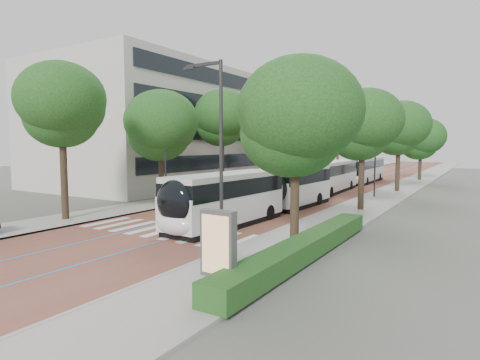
{
  "coord_description": "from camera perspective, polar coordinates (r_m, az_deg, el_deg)",
  "views": [
    {
      "loc": [
        15.61,
        -15.84,
        4.88
      ],
      "look_at": [
        0.67,
        8.29,
        2.4
      ],
      "focal_mm": 30.0,
      "sensor_mm": 36.0,
      "label": 1
    }
  ],
  "objects": [
    {
      "name": "trees_right",
      "position": [
        38.95,
        20.16,
        6.24
      ],
      "size": [
        5.95,
        47.92,
        8.79
      ],
      "color": "black",
      "rests_on": "ground"
    },
    {
      "name": "hedge",
      "position": [
        17.67,
        9.25,
        -9.36
      ],
      "size": [
        1.2,
        14.0,
        0.8
      ],
      "primitive_type": "cube",
      "color": "#1A4618",
      "rests_on": "sidewalk_right"
    },
    {
      "name": "bus_queued_0",
      "position": [
        41.79,
        12.52,
        0.41
      ],
      "size": [
        2.99,
        12.48,
        3.2
      ],
      "rotation": [
        0.0,
        0.0,
        0.04
      ],
      "color": "silver",
      "rests_on": "ground"
    },
    {
      "name": "streetlight_far",
      "position": [
        38.89,
        18.46,
        4.65
      ],
      "size": [
        1.82,
        0.2,
        8.0
      ],
      "color": "#2C2C2F",
      "rests_on": "sidewalk_right"
    },
    {
      "name": "streetlight_near",
      "position": [
        15.68,
        -3.25,
        4.76
      ],
      "size": [
        1.82,
        0.2,
        8.0
      ],
      "color": "#2C2C2F",
      "rests_on": "sidewalk_right"
    },
    {
      "name": "road",
      "position": [
        58.19,
        16.09,
        -0.0
      ],
      "size": [
        11.0,
        140.0,
        0.02
      ],
      "primitive_type": "cube",
      "color": "brown",
      "rests_on": "ground"
    },
    {
      "name": "trees_left",
      "position": [
        48.52,
        3.31,
        7.48
      ],
      "size": [
        6.43,
        60.76,
        10.07
      ],
      "color": "black",
      "rests_on": "ground"
    },
    {
      "name": "sidewalk_right",
      "position": [
        56.63,
        23.41,
        -0.3
      ],
      "size": [
        4.0,
        140.0,
        0.12
      ],
      "primitive_type": "cube",
      "color": "gray",
      "rests_on": "ground"
    },
    {
      "name": "lane_line_right",
      "position": [
        57.78,
        17.61,
        -0.06
      ],
      "size": [
        0.12,
        126.0,
        0.01
      ],
      "primitive_type": "cube",
      "color": "#277AC4",
      "rests_on": "road"
    },
    {
      "name": "lane_line_left",
      "position": [
        58.63,
        14.58,
        0.09
      ],
      "size": [
        0.12,
        126.0,
        0.01
      ],
      "primitive_type": "cube",
      "color": "#277AC4",
      "rests_on": "road"
    },
    {
      "name": "office_building",
      "position": [
        56.19,
        -6.96,
        7.12
      ],
      "size": [
        18.11,
        40.0,
        14.0
      ],
      "color": "#B5B4A8",
      "rests_on": "ground"
    },
    {
      "name": "kerb_right",
      "position": [
        56.94,
        21.52,
        -0.21
      ],
      "size": [
        0.2,
        140.0,
        0.14
      ],
      "primitive_type": "cube",
      "color": "gray",
      "rests_on": "ground"
    },
    {
      "name": "lead_bus",
      "position": [
        27.3,
        2.89,
        -1.85
      ],
      "size": [
        3.27,
        18.48,
        3.2
      ],
      "rotation": [
        0.0,
        0.0,
        -0.04
      ],
      "color": "black",
      "rests_on": "ground"
    },
    {
      "name": "kerb_left",
      "position": [
        59.93,
        10.93,
        0.29
      ],
      "size": [
        0.2,
        140.0,
        0.14
      ],
      "primitive_type": "cube",
      "color": "gray",
      "rests_on": "ground"
    },
    {
      "name": "ad_panel",
      "position": [
        13.44,
        -3.1,
        -9.58
      ],
      "size": [
        1.27,
        0.5,
        2.63
      ],
      "rotation": [
        0.0,
        0.0,
        -0.02
      ],
      "color": "#59595B",
      "rests_on": "sidewalk_right"
    },
    {
      "name": "ground",
      "position": [
        22.77,
        -12.62,
        -7.51
      ],
      "size": [
        160.0,
        160.0,
        0.0
      ],
      "primitive_type": "plane",
      "color": "#51544C",
      "rests_on": "ground"
    },
    {
      "name": "zebra_crossing",
      "position": [
        23.34,
        -10.54,
        -7.1
      ],
      "size": [
        10.55,
        3.6,
        0.01
      ],
      "color": "silver",
      "rests_on": "ground"
    },
    {
      "name": "lamp_post_left",
      "position": [
        32.25,
        -10.58,
        3.56
      ],
      "size": [
        0.14,
        0.14,
        8.0
      ],
      "primitive_type": "cylinder",
      "color": "#2C2C2F",
      "rests_on": "sidewalk_left"
    },
    {
      "name": "sidewalk_left",
      "position": [
        60.63,
        9.25,
        0.37
      ],
      "size": [
        4.0,
        140.0,
        0.12
      ],
      "primitive_type": "cube",
      "color": "gray",
      "rests_on": "ground"
    },
    {
      "name": "bus_queued_1",
      "position": [
        54.46,
        17.18,
        1.35
      ],
      "size": [
        2.76,
        12.44,
        3.2
      ],
      "rotation": [
        0.0,
        0.0,
        0.02
      ],
      "color": "silver",
      "rests_on": "ground"
    }
  ]
}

